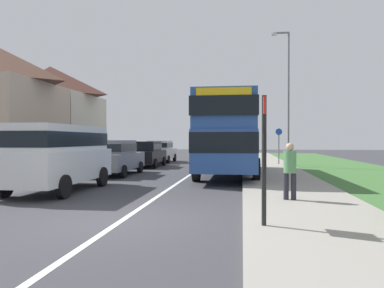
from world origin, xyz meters
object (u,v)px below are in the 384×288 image
object	(u,v)px
parked_car_black	(146,153)
parked_car_silver	(161,150)
cycle_route_sign	(279,145)
parked_van_white	(59,152)
street_lamp_mid	(287,91)
pedestrian_at_stop	(290,168)
double_decker_bus	(228,132)
bus_stop_sign	(264,151)
parked_car_grey	(114,156)

from	to	relation	value
parked_car_black	parked_car_silver	xyz separation A→B (m)	(-0.17, 5.00, 0.02)
cycle_route_sign	parked_van_white	bearing A→B (deg)	-122.35
parked_car_silver	street_lamp_mid	bearing A→B (deg)	-26.82
parked_van_white	parked_car_silver	size ratio (longest dim) A/B	1.14
pedestrian_at_stop	parked_van_white	bearing A→B (deg)	168.47
double_decker_bus	bus_stop_sign	xyz separation A→B (m)	(1.08, -10.95, -0.60)
cycle_route_sign	street_lamp_mid	bearing A→B (deg)	-79.78
cycle_route_sign	parked_car_black	bearing A→B (deg)	-165.66
double_decker_bus	pedestrian_at_stop	world-z (taller)	double_decker_bus
parked_car_black	pedestrian_at_stop	world-z (taller)	pedestrian_at_stop
parked_van_white	cycle_route_sign	world-z (taller)	cycle_route_sign
parked_car_black	bus_stop_sign	size ratio (longest dim) A/B	1.60
bus_stop_sign	street_lamp_mid	world-z (taller)	street_lamp_mid
parked_van_white	parked_car_silver	xyz separation A→B (m)	(-0.11, 16.46, -0.40)
double_decker_bus	parked_car_grey	xyz separation A→B (m)	(-5.63, -0.42, -1.19)
double_decker_bus	parked_van_white	xyz separation A→B (m)	(-5.54, -6.25, -0.81)
parked_van_white	parked_car_silver	distance (m)	16.47
parked_car_silver	pedestrian_at_stop	size ratio (longest dim) A/B	2.60
parked_car_silver	bus_stop_sign	world-z (taller)	bus_stop_sign
double_decker_bus	parked_car_grey	bearing A→B (deg)	-175.71
parked_car_silver	cycle_route_sign	world-z (taller)	cycle_route_sign
double_decker_bus	parked_van_white	world-z (taller)	double_decker_bus
parked_car_silver	pedestrian_at_stop	bearing A→B (deg)	-67.08
bus_stop_sign	parked_car_silver	bearing A→B (deg)	107.64
pedestrian_at_stop	bus_stop_sign	world-z (taller)	bus_stop_sign
parked_car_black	parked_van_white	bearing A→B (deg)	-90.28
parked_van_white	parked_car_grey	distance (m)	5.84
parked_car_grey	parked_car_black	bearing A→B (deg)	88.43
bus_stop_sign	street_lamp_mid	size ratio (longest dim) A/B	0.31
parked_van_white	bus_stop_sign	xyz separation A→B (m)	(6.62, -4.70, 0.21)
parked_van_white	bus_stop_sign	distance (m)	8.12
pedestrian_at_stop	bus_stop_sign	xyz separation A→B (m)	(-0.88, -3.18, 0.56)
double_decker_bus	pedestrian_at_stop	bearing A→B (deg)	-75.85
double_decker_bus	cycle_route_sign	world-z (taller)	double_decker_bus
double_decker_bus	street_lamp_mid	size ratio (longest dim) A/B	1.13
parked_van_white	parked_car_black	distance (m)	11.46
cycle_route_sign	street_lamp_mid	distance (m)	3.83
parked_van_white	street_lamp_mid	world-z (taller)	street_lamp_mid
bus_stop_sign	parked_van_white	bearing A→B (deg)	144.59
parked_van_white	parked_car_silver	world-z (taller)	parked_van_white
double_decker_bus	pedestrian_at_stop	size ratio (longest dim) A/B	5.73
parked_car_black	pedestrian_at_stop	distance (m)	14.97
pedestrian_at_stop	street_lamp_mid	distance (m)	14.01
pedestrian_at_stop	street_lamp_mid	world-z (taller)	street_lamp_mid
double_decker_bus	bus_stop_sign	world-z (taller)	double_decker_bus
parked_van_white	street_lamp_mid	distance (m)	15.28
street_lamp_mid	cycle_route_sign	bearing A→B (deg)	100.22
double_decker_bus	parked_van_white	size ratio (longest dim) A/B	1.94
parked_car_grey	cycle_route_sign	distance (m)	11.75
parked_car_silver	pedestrian_at_stop	xyz separation A→B (m)	(7.61, -17.99, 0.05)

